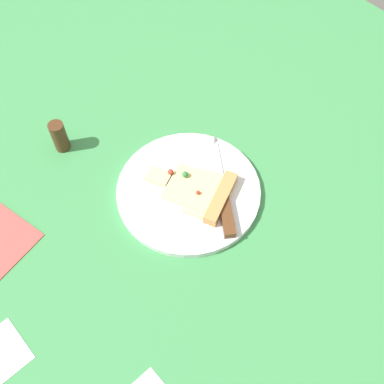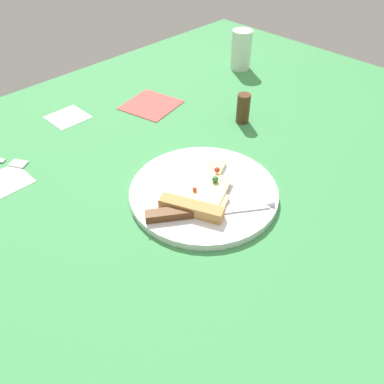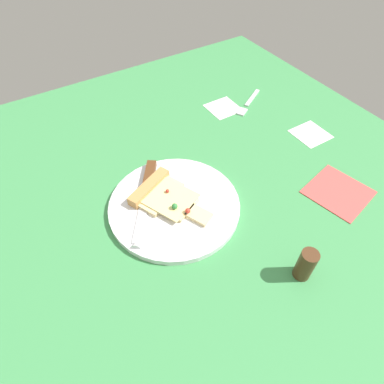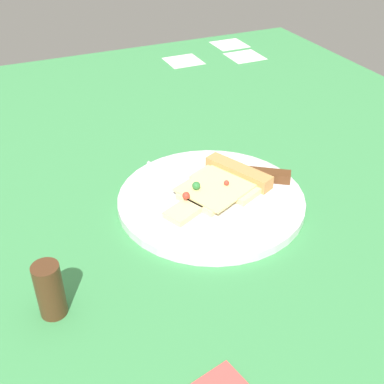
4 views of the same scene
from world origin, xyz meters
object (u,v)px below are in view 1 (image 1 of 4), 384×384
object	(u,v)px
knife	(223,194)
pepper_shaker	(59,136)
plate	(188,191)
pizza_slice	(200,191)

from	to	relation	value
knife	pepper_shaker	size ratio (longest dim) A/B	2.83
plate	knife	size ratio (longest dim) A/B	1.40
plate	knife	distance (cm)	7.13
pepper_shaker	knife	bearing A→B (deg)	-153.44
plate	knife	world-z (taller)	knife
knife	plate	bearing A→B (deg)	159.73
knife	pepper_shaker	world-z (taller)	pepper_shaker
pizza_slice	pepper_shaker	distance (cm)	32.38
pizza_slice	pepper_shaker	bearing A→B (deg)	90.46
pizza_slice	pepper_shaker	size ratio (longest dim) A/B	2.59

